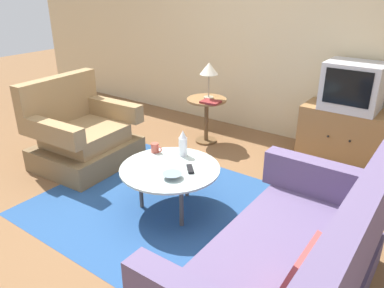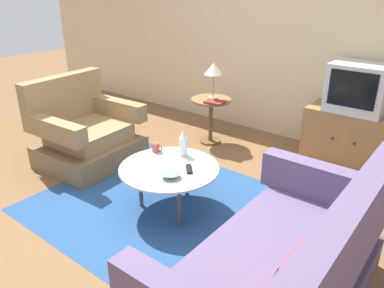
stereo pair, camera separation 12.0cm
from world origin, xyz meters
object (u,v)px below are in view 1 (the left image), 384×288
side_table (206,111)px  table_lamp (209,70)px  coffee_table (170,171)px  vase (183,144)px  armchair (81,136)px  bowl (172,176)px  tv_remote_dark (190,169)px  television (353,86)px  mug (155,148)px  tv_stand (345,135)px  couch (289,271)px  book (211,102)px

side_table → table_lamp: (0.01, 0.02, 0.50)m
table_lamp → coffee_table: bearing=-68.1°
table_lamp → vase: 1.37m
armchair → table_lamp: size_ratio=2.39×
bowl → vase: bearing=115.6°
coffee_table → tv_remote_dark: size_ratio=6.06×
side_table → bowl: bearing=-65.1°
side_table → table_lamp: size_ratio=1.30×
side_table → television: (1.52, 0.47, 0.45)m
mug → tv_stand: bearing=55.3°
side_table → bowl: side_table is taller
armchair → table_lamp: (0.78, 1.30, 0.59)m
vase → mug: bearing=-158.8°
couch → table_lamp: (-1.86, 1.93, 0.59)m
table_lamp → television: bearing=16.3°
tv_stand → table_lamp: bearing=-163.4°
television → mug: bearing=-124.8°
book → mug: bearing=-86.2°
mug → table_lamp: bearing=102.6°
tv_stand → vase: 1.94m
table_lamp → mug: (0.29, -1.30, -0.45)m
table_lamp → tv_remote_dark: 1.66m
television → mug: size_ratio=4.83×
tv_stand → mug: size_ratio=7.90×
tv_stand → coffee_table: bearing=-115.6°
couch → bowl: couch is taller
tv_stand → mug: (-1.21, -1.75, 0.16)m
coffee_table → book: book is taller
table_lamp → tv_remote_dark: size_ratio=3.05×
bowl → book: 1.58m
side_table → table_lamp: bearing=68.6°
armchair → bowl: bearing=75.4°
coffee_table → book: 1.42m
armchair → television: (2.29, 1.74, 0.54)m
tv_remote_dark → television: bearing=-65.7°
television → mug: (-1.21, -1.75, -0.39)m
television → vase: bearing=-120.4°
armchair → television: bearing=123.9°
couch → coffee_table: couch is taller
armchair → book: armchair is taller
table_lamp → bowl: (0.72, -1.60, -0.47)m
armchair → book: size_ratio=4.57×
coffee_table → vase: bearing=101.9°
mug → tv_remote_dark: (0.47, -0.10, -0.03)m
side_table → vase: (0.55, -1.19, 0.13)m
couch → tv_stand: (-0.35, 2.38, -0.01)m
coffee_table → bowl: (0.13, -0.13, 0.05)m
couch → tv_stand: bearing=8.0°
television → mug: television is taller
table_lamp → vase: bearing=-66.1°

